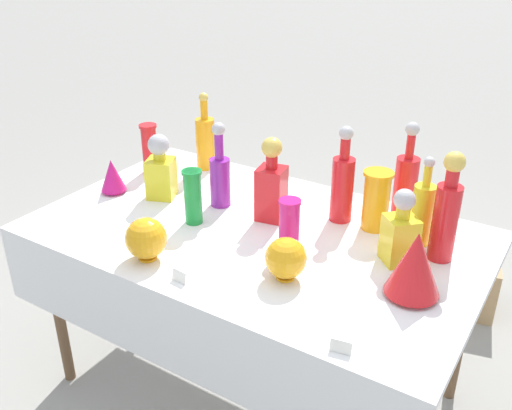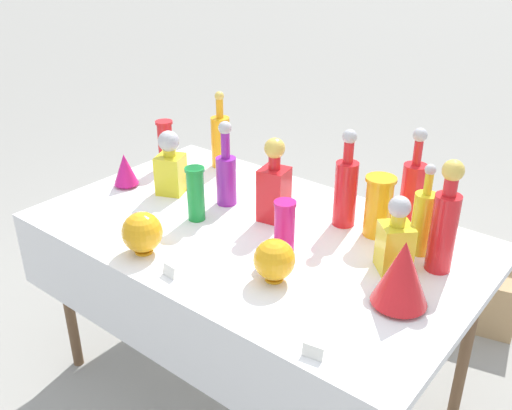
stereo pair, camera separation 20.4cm
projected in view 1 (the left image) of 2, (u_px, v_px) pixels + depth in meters
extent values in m
plane|color=gray|center=(256.00, 386.00, 2.42)|extent=(40.00, 40.00, 0.00)
cube|color=white|center=(256.00, 233.00, 2.09)|extent=(1.61, 0.97, 0.03)
cube|color=white|center=(172.00, 336.00, 1.78)|extent=(1.61, 0.01, 0.30)
cylinder|color=brown|center=(58.00, 309.00, 2.31)|extent=(0.04, 0.04, 0.73)
cylinder|color=brown|center=(179.00, 231.00, 2.89)|extent=(0.04, 0.04, 0.73)
cylinder|color=brown|center=(463.00, 325.00, 2.21)|extent=(0.04, 0.04, 0.73)
cylinder|color=yellow|center=(422.00, 215.00, 1.95)|extent=(0.08, 0.08, 0.22)
cylinder|color=yellow|center=(428.00, 176.00, 1.89)|extent=(0.03, 0.03, 0.07)
sphere|color=#B2B2B7|center=(430.00, 162.00, 1.86)|extent=(0.04, 0.04, 0.04)
cylinder|color=orange|center=(205.00, 144.00, 2.56)|extent=(0.08, 0.08, 0.23)
cylinder|color=orange|center=(204.00, 110.00, 2.49)|extent=(0.03, 0.03, 0.09)
sphere|color=gold|center=(204.00, 97.00, 2.46)|extent=(0.04, 0.04, 0.04)
cylinder|color=red|center=(445.00, 223.00, 1.85)|extent=(0.08, 0.08, 0.26)
cylinder|color=red|center=(452.00, 177.00, 1.78)|extent=(0.04, 0.04, 0.06)
sphere|color=gold|center=(455.00, 162.00, 1.75)|extent=(0.07, 0.07, 0.07)
cylinder|color=purple|center=(220.00, 182.00, 2.22)|extent=(0.08, 0.08, 0.19)
cylinder|color=purple|center=(219.00, 146.00, 2.16)|extent=(0.03, 0.03, 0.11)
sphere|color=#B2B2B7|center=(218.00, 129.00, 2.13)|extent=(0.05, 0.05, 0.05)
cylinder|color=red|center=(342.00, 190.00, 2.10)|extent=(0.08, 0.08, 0.25)
cylinder|color=red|center=(345.00, 148.00, 2.03)|extent=(0.04, 0.04, 0.08)
sphere|color=#B2B2B7|center=(346.00, 133.00, 2.00)|extent=(0.05, 0.05, 0.05)
cylinder|color=red|center=(405.00, 186.00, 2.15)|extent=(0.09, 0.09, 0.23)
cylinder|color=red|center=(410.00, 146.00, 2.08)|extent=(0.03, 0.03, 0.10)
sphere|color=#B2B2B7|center=(413.00, 129.00, 2.05)|extent=(0.05, 0.05, 0.05)
cube|color=red|center=(270.00, 193.00, 2.12)|extent=(0.12, 0.12, 0.20)
cylinder|color=red|center=(271.00, 161.00, 2.06)|extent=(0.04, 0.04, 0.06)
sphere|color=gold|center=(271.00, 147.00, 2.04)|extent=(0.08, 0.08, 0.08)
cube|color=yellow|center=(161.00, 178.00, 2.30)|extent=(0.14, 0.14, 0.16)
cylinder|color=yellow|center=(159.00, 155.00, 2.25)|extent=(0.05, 0.05, 0.04)
sphere|color=#B2B2B7|center=(159.00, 145.00, 2.23)|extent=(0.09, 0.09, 0.09)
cube|color=yellow|center=(399.00, 240.00, 1.85)|extent=(0.14, 0.14, 0.16)
cylinder|color=yellow|center=(403.00, 212.00, 1.81)|extent=(0.05, 0.05, 0.04)
sphere|color=#B2B2B7|center=(405.00, 200.00, 1.79)|extent=(0.07, 0.07, 0.07)
cylinder|color=red|center=(150.00, 148.00, 2.52)|extent=(0.07, 0.07, 0.22)
cylinder|color=red|center=(148.00, 126.00, 2.47)|extent=(0.08, 0.08, 0.01)
cylinder|color=#198C38|center=(193.00, 197.00, 2.09)|extent=(0.06, 0.06, 0.21)
cylinder|color=#198C38|center=(192.00, 172.00, 2.04)|extent=(0.07, 0.07, 0.01)
cylinder|color=orange|center=(376.00, 201.00, 2.04)|extent=(0.09, 0.09, 0.22)
cylinder|color=orange|center=(379.00, 174.00, 2.00)|extent=(0.11, 0.11, 0.01)
cylinder|color=#C61972|center=(289.00, 225.00, 1.92)|extent=(0.07, 0.07, 0.19)
cylinder|color=#C61972|center=(290.00, 202.00, 1.88)|extent=(0.08, 0.08, 0.01)
cylinder|color=#C61972|center=(114.00, 191.00, 2.37)|extent=(0.06, 0.06, 0.01)
cone|color=#C61972|center=(112.00, 175.00, 2.33)|extent=(0.10, 0.10, 0.13)
cylinder|color=red|center=(411.00, 293.00, 1.71)|extent=(0.08, 0.08, 0.01)
cone|color=red|center=(415.00, 263.00, 1.67)|extent=(0.17, 0.17, 0.20)
cylinder|color=orange|center=(148.00, 257.00, 1.90)|extent=(0.06, 0.06, 0.01)
sphere|color=orange|center=(146.00, 238.00, 1.87)|extent=(0.14, 0.14, 0.14)
cylinder|color=orange|center=(285.00, 277.00, 1.80)|extent=(0.06, 0.06, 0.01)
sphere|color=orange|center=(286.00, 258.00, 1.77)|extent=(0.13, 0.13, 0.13)
cube|color=white|center=(341.00, 346.00, 1.48)|extent=(0.06, 0.02, 0.04)
cube|color=white|center=(179.00, 276.00, 1.77)|extent=(0.06, 0.02, 0.04)
cube|color=tan|center=(440.00, 277.00, 2.92)|extent=(0.59, 0.40, 0.28)
cube|color=tan|center=(450.00, 240.00, 2.90)|extent=(0.48, 0.18, 0.09)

